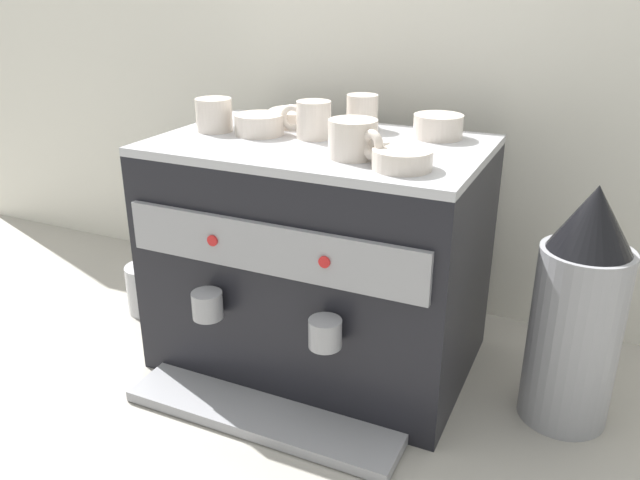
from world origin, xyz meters
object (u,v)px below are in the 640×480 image
(espresso_machine, at_px, (319,256))
(ceramic_cup_2, at_px, (312,120))
(ceramic_cup_0, at_px, (354,139))
(milk_pitcher, at_px, (149,288))
(ceramic_bowl_3, at_px, (438,127))
(ceramic_cup_1, at_px, (214,114))
(ceramic_bowl_2, at_px, (297,118))
(ceramic_bowl_0, at_px, (258,125))
(coffee_grinder, at_px, (578,312))
(ceramic_cup_3, at_px, (362,112))
(ceramic_bowl_1, at_px, (402,160))

(espresso_machine, distance_m, ceramic_cup_2, 0.27)
(ceramic_cup_0, bearing_deg, milk_pitcher, 170.88)
(ceramic_cup_2, relative_size, ceramic_bowl_3, 1.10)
(ceramic_cup_1, relative_size, milk_pitcher, 0.89)
(ceramic_bowl_2, relative_size, milk_pitcher, 0.99)
(ceramic_bowl_0, bearing_deg, coffee_grinder, 0.74)
(coffee_grinder, xyz_separation_m, milk_pitcher, (-0.95, 0.00, -0.15))
(ceramic_cup_1, relative_size, ceramic_bowl_3, 1.11)
(ceramic_cup_1, bearing_deg, coffee_grinder, 0.82)
(ceramic_bowl_3, distance_m, coffee_grinder, 0.42)
(ceramic_cup_2, bearing_deg, espresso_machine, -39.82)
(espresso_machine, bearing_deg, ceramic_cup_3, 76.91)
(ceramic_cup_3, distance_m, ceramic_bowl_1, 0.30)
(milk_pitcher, bearing_deg, ceramic_cup_2, 1.66)
(ceramic_bowl_1, bearing_deg, ceramic_cup_0, 162.34)
(ceramic_bowl_2, bearing_deg, ceramic_cup_0, -43.07)
(ceramic_bowl_1, distance_m, coffee_grinder, 0.41)
(ceramic_bowl_2, bearing_deg, coffee_grinder, -9.93)
(espresso_machine, height_order, ceramic_cup_2, ceramic_cup_2)
(ceramic_bowl_0, height_order, ceramic_bowl_3, ceramic_bowl_3)
(ceramic_bowl_3, bearing_deg, milk_pitcher, -169.87)
(ceramic_cup_1, relative_size, ceramic_bowl_1, 1.07)
(ceramic_cup_0, distance_m, ceramic_bowl_3, 0.22)
(ceramic_bowl_3, relative_size, milk_pitcher, 0.80)
(ceramic_bowl_0, relative_size, ceramic_bowl_2, 0.82)
(espresso_machine, bearing_deg, ceramic_cup_2, 140.18)
(ceramic_cup_1, xyz_separation_m, milk_pitcher, (-0.23, 0.01, -0.44))
(coffee_grinder, bearing_deg, milk_pitcher, 179.96)
(ceramic_cup_0, distance_m, coffee_grinder, 0.49)
(ceramic_cup_2, height_order, coffee_grinder, ceramic_cup_2)
(espresso_machine, xyz_separation_m, coffee_grinder, (0.49, 0.01, -0.02))
(espresso_machine, xyz_separation_m, ceramic_bowl_1, (0.20, -0.11, 0.25))
(ceramic_bowl_1, bearing_deg, coffee_grinder, 22.26)
(ceramic_bowl_2, distance_m, ceramic_bowl_3, 0.29)
(ceramic_cup_1, bearing_deg, ceramic_bowl_2, 42.21)
(ceramic_cup_0, relative_size, ceramic_bowl_1, 1.16)
(ceramic_cup_0, xyz_separation_m, ceramic_cup_3, (-0.07, 0.22, 0.00))
(ceramic_cup_0, height_order, ceramic_cup_3, ceramic_cup_3)
(ceramic_bowl_0, xyz_separation_m, coffee_grinder, (0.62, 0.01, -0.27))
(ceramic_cup_2, xyz_separation_m, ceramic_bowl_0, (-0.11, -0.02, -0.02))
(ceramic_cup_1, distance_m, coffee_grinder, 0.77)
(ceramic_cup_0, distance_m, ceramic_bowl_0, 0.25)
(ceramic_cup_0, height_order, ceramic_cup_2, ceramic_cup_2)
(ceramic_cup_1, xyz_separation_m, ceramic_cup_2, (0.20, 0.02, 0.00))
(espresso_machine, relative_size, coffee_grinder, 1.39)
(ceramic_cup_2, distance_m, ceramic_bowl_2, 0.12)
(ceramic_bowl_1, relative_size, ceramic_bowl_3, 1.03)
(ceramic_cup_0, relative_size, ceramic_cup_2, 1.09)
(ceramic_cup_2, height_order, ceramic_bowl_3, ceramic_cup_2)
(coffee_grinder, bearing_deg, ceramic_bowl_2, 170.07)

